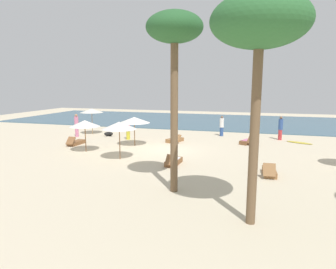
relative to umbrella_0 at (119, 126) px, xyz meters
name	(u,v)px	position (x,y,z in m)	size (l,w,h in m)	color
ground_plane	(167,150)	(1.95, 3.18, -2.03)	(60.00, 60.00, 0.00)	beige
ocean_water	(207,121)	(1.95, 20.18, -2.00)	(48.00, 16.00, 0.06)	#3D6075
umbrella_0	(119,126)	(0.00, 0.00, 0.00)	(2.06, 2.06, 2.25)	brown
umbrella_1	(85,124)	(-3.07, 1.21, -0.15)	(1.98, 1.98, 2.10)	brown
umbrella_2	(134,120)	(-0.74, 4.01, -0.15)	(2.26, 2.26, 2.10)	olive
umbrella_4	(92,111)	(-6.33, 7.60, 0.09)	(2.01, 2.01, 2.30)	olive
lounger_0	(173,161)	(3.40, -0.29, -1.85)	(0.68, 1.73, 0.68)	brown
lounger_1	(175,140)	(1.75, 6.11, -1.86)	(1.28, 1.78, 0.68)	olive
lounger_2	(269,172)	(8.45, -0.84, -1.86)	(0.68, 1.67, 0.74)	olive
lounger_3	(248,142)	(7.19, 6.96, -1.85)	(1.26, 1.77, 0.69)	brown
lounger_4	(76,142)	(-5.03, 2.99, -1.86)	(0.64, 1.71, 0.68)	brown
person_0	(222,126)	(4.89, 9.94, -1.15)	(0.43, 0.43, 1.74)	#2D4C8C
person_1	(280,128)	(9.62, 9.39, -1.06)	(0.48, 0.48, 1.91)	#BF3338
person_2	(77,125)	(-6.92, 6.06, -1.03)	(0.47, 0.47, 1.95)	#D17299
person_3	(128,129)	(-2.18, 6.07, -1.20)	(0.44, 0.44, 1.65)	yellow
palm_2	(260,25)	(7.67, -6.44, 4.07)	(2.91, 2.91, 7.02)	brown
palm_3	(174,35)	(4.53, -4.31, 4.26)	(2.22, 2.22, 7.20)	brown
dog	(109,134)	(-4.43, 7.06, -1.83)	(0.84, 0.65, 0.39)	black
surfboard	(299,143)	(10.96, 8.42, -1.99)	(1.98, 1.40, 0.07)	gold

